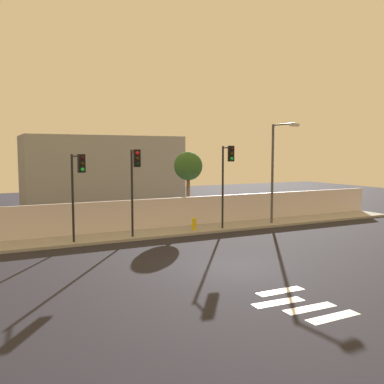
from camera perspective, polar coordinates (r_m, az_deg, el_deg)
The scene contains 11 objects.
ground_plane at distance 18.03m, azimuth 5.66°, elevation -10.05°, with size 80.00×80.00×0.00m, color black.
sidewalk at distance 25.14m, azimuth -4.49°, elevation -5.48°, with size 36.00×2.40×0.15m, color #979797.
perimeter_wall at distance 26.16m, azimuth -5.58°, elevation -2.90°, with size 36.00×0.18×1.80m, color silver.
crosswalk_marking at distance 14.30m, azimuth 14.12°, elevation -14.29°, with size 2.57×3.01×0.01m.
traffic_light_left at distance 22.76m, azimuth -7.66°, elevation 2.41°, with size 0.41×1.62×4.77m.
traffic_light_center at distance 22.05m, azimuth -15.03°, elevation 1.74°, with size 0.47×1.44×4.54m.
traffic_light_right at distance 25.28m, azimuth 4.69°, elevation 3.06°, with size 0.46×1.53×5.00m.
street_lamp_curbside at distance 28.03m, azimuth 11.11°, elevation 3.62°, with size 0.61×2.15×6.43m.
fire_hydrant at distance 25.51m, azimuth 0.29°, elevation -4.19°, with size 0.44×0.26×0.77m.
roadside_tree_midleft at distance 28.61m, azimuth -0.51°, elevation 3.38°, with size 1.92×1.92×4.83m.
low_building_distant at distance 39.53m, azimuth -11.83°, elevation 2.77°, with size 13.75×6.00×6.22m, color gray.
Camera 1 is at (-9.39, -14.65, 4.75)m, focal length 39.98 mm.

